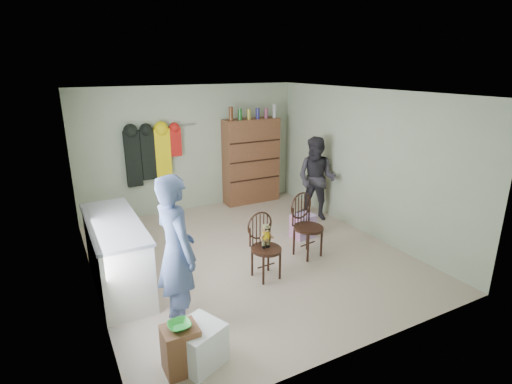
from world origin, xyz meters
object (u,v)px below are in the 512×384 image
counter (117,254)px  chair_far (306,223)px  dresser (251,161)px  chair_front (264,242)px

counter → chair_far: chair_far is taller
counter → dresser: 3.96m
chair_far → chair_front: bearing=-172.2°
counter → dresser: size_ratio=0.90×
chair_front → chair_far: (0.90, 0.30, 0.01)m
dresser → chair_front: bearing=-114.2°
chair_front → chair_far: chair_far is taller
chair_front → dresser: bearing=61.1°
counter → chair_front: bearing=-20.4°
chair_front → chair_far: 0.95m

